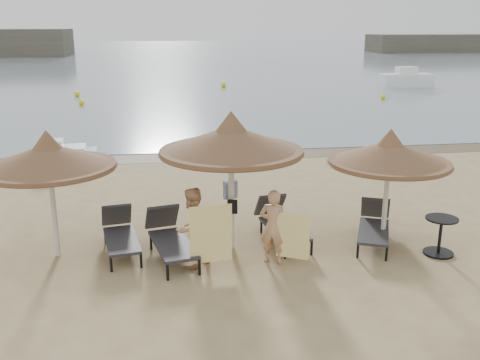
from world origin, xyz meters
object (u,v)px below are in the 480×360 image
object	(u,v)px
lounger_near_left	(170,236)
person_left	(192,222)
lounger_far_right	(374,225)
side_table	(440,237)
pedal_boat	(67,156)
palapa_left	(48,157)
palapa_center	(231,140)
person_right	(273,221)
palapa_right	(389,153)
lounger_near_right	(280,222)
lounger_far_left	(120,233)

from	to	relation	value
lounger_near_left	person_left	distance (m)	0.93
lounger_far_right	person_left	xyz separation A→B (m)	(-4.14, -0.74, 0.57)
lounger_near_left	side_table	size ratio (longest dim) A/B	2.70
side_table	pedal_boat	bearing A→B (deg)	135.71
palapa_left	person_left	xyz separation A→B (m)	(2.82, -0.93, -1.20)
palapa_center	pedal_boat	world-z (taller)	palapa_center
palapa_center	person_right	bearing A→B (deg)	-49.27
person_left	lounger_far_right	bearing A→B (deg)	145.84
palapa_right	person_right	xyz separation A→B (m)	(-2.63, -0.61, -1.18)
palapa_left	lounger_far_right	size ratio (longest dim) A/B	1.34
lounger_near_right	side_table	bearing A→B (deg)	-31.99
palapa_right	person_left	xyz separation A→B (m)	(-4.28, -0.55, -1.13)
palapa_center	person_left	size ratio (longest dim) A/B	1.59
palapa_right	side_table	distance (m)	2.08
lounger_far_left	person_right	distance (m)	3.39
lounger_far_left	lounger_far_right	world-z (taller)	lounger_far_left
palapa_right	person_right	distance (m)	2.95
palapa_left	person_left	distance (m)	3.20
side_table	palapa_center	bearing A→B (deg)	167.53
palapa_right	lounger_near_right	world-z (taller)	palapa_right
lounger_near_right	person_left	distance (m)	2.45
lounger_near_right	person_left	xyz separation A→B (m)	(-2.07, -1.19, 0.56)
palapa_right	lounger_near_left	size ratio (longest dim) A/B	1.20
palapa_center	lounger_far_right	world-z (taller)	palapa_center
lounger_near_right	person_left	world-z (taller)	person_left
palapa_right	lounger_near_right	size ratio (longest dim) A/B	1.27
palapa_left	palapa_right	size ratio (longest dim) A/B	1.03
person_left	person_right	bearing A→B (deg)	133.67
pedal_boat	lounger_near_right	bearing A→B (deg)	-56.29
lounger_near_left	person_left	world-z (taller)	person_left
person_left	person_right	distance (m)	1.65
palapa_center	lounger_far_left	distance (m)	3.16
lounger_near_right	person_left	size ratio (longest dim) A/B	1.09
side_table	person_left	xyz separation A→B (m)	(-5.25, 0.15, 0.58)
palapa_center	lounger_near_left	size ratio (longest dim) A/B	1.38
lounger_near_left	lounger_near_right	distance (m)	2.58
lounger_near_right	side_table	size ratio (longest dim) A/B	2.54
palapa_right	person_right	bearing A→B (deg)	-167.03
lounger_far_left	person_left	bearing A→B (deg)	-44.47
lounger_far_left	lounger_near_left	world-z (taller)	lounger_near_left
palapa_center	lounger_far_left	xyz separation A→B (m)	(-2.41, 0.23, -2.02)
lounger_far_left	lounger_far_right	size ratio (longest dim) A/B	1.00
lounger_far_left	pedal_boat	bearing A→B (deg)	97.15
lounger_far_right	person_left	world-z (taller)	person_left
person_left	side_table	bearing A→B (deg)	133.99
side_table	lounger_near_left	bearing A→B (deg)	172.42
lounger_far_right	palapa_center	bearing A→B (deg)	-158.15
palapa_center	lounger_near_right	size ratio (longest dim) A/B	1.47
lounger_near_left	lounger_far_right	world-z (taller)	lounger_near_left
palapa_left	side_table	world-z (taller)	palapa_left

